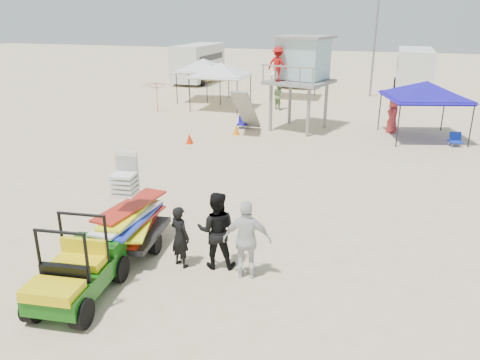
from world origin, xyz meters
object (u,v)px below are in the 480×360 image
(surf_trailer, at_px, (131,217))
(lifeguard_tower, at_px, (299,62))
(man_left, at_px, (180,237))
(utility_cart, at_px, (74,265))
(canopy_blue, at_px, (427,84))

(surf_trailer, xyz_separation_m, lifeguard_tower, (1.41, 14.78, 2.52))
(surf_trailer, bearing_deg, man_left, -11.19)
(utility_cart, relative_size, canopy_blue, 0.59)
(utility_cart, distance_m, surf_trailer, 2.34)
(canopy_blue, bearing_deg, surf_trailer, -117.47)
(lifeguard_tower, bearing_deg, man_left, -89.60)
(man_left, bearing_deg, canopy_blue, -88.85)
(surf_trailer, distance_m, lifeguard_tower, 15.06)
(surf_trailer, xyz_separation_m, man_left, (1.52, -0.30, -0.18))
(man_left, distance_m, canopy_blue, 16.32)
(man_left, bearing_deg, surf_trailer, 12.18)
(utility_cart, distance_m, man_left, 2.54)
(surf_trailer, height_order, lifeguard_tower, lifeguard_tower)
(utility_cart, height_order, canopy_blue, canopy_blue)
(canopy_blue, bearing_deg, lifeguard_tower, 179.37)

